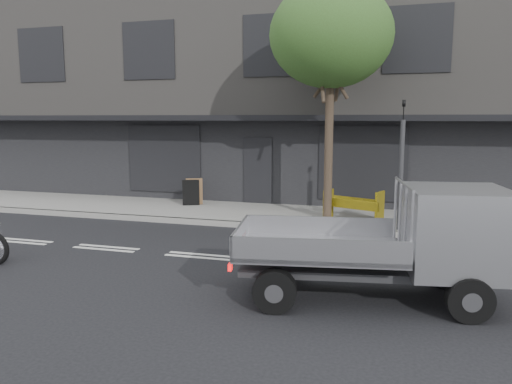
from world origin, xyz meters
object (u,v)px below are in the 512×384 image
Objects in this scene: traffic_light_pole at (401,173)px; sandwich_board at (191,193)px; street_tree at (331,36)px; construction_barrier at (353,206)px; flatbed_ute at (430,235)px.

sandwich_board is at bearing 165.05° from traffic_light_pole.
street_tree is 4.32× the size of construction_barrier.
sandwich_board is (-6.68, 1.78, -1.06)m from traffic_light_pole.
construction_barrier is at bearing 147.31° from traffic_light_pole.
flatbed_ute is at bearing -72.61° from construction_barrier.
sandwich_board reaches higher than construction_barrier.
flatbed_ute is (2.51, -5.71, -4.13)m from street_tree.
flatbed_ute is 5.98m from construction_barrier.
construction_barrier is (-1.78, 5.68, -0.56)m from flatbed_ute.
traffic_light_pole is at bearing -32.69° from construction_barrier.
traffic_light_pole is 1.85m from construction_barrier.
sandwich_board is at bearing 168.71° from street_tree.
street_tree reaches higher than sandwich_board.
sandwich_board is (-5.41, 0.97, 0.00)m from construction_barrier.
sandwich_board is (-4.68, 0.93, -4.69)m from street_tree.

